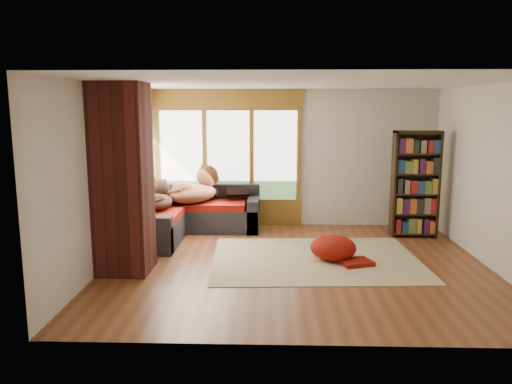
% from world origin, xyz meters
% --- Properties ---
extents(floor, '(5.50, 5.50, 0.00)m').
position_xyz_m(floor, '(0.00, 0.00, 0.00)').
color(floor, brown).
rests_on(floor, ground).
extents(ceiling, '(5.50, 5.50, 0.00)m').
position_xyz_m(ceiling, '(0.00, 0.00, 2.60)').
color(ceiling, white).
extents(wall_back, '(5.50, 0.04, 2.60)m').
position_xyz_m(wall_back, '(0.00, 2.50, 1.30)').
color(wall_back, silver).
rests_on(wall_back, ground).
extents(wall_front, '(5.50, 0.04, 2.60)m').
position_xyz_m(wall_front, '(0.00, -2.50, 1.30)').
color(wall_front, silver).
rests_on(wall_front, ground).
extents(wall_left, '(0.04, 5.00, 2.60)m').
position_xyz_m(wall_left, '(-2.75, 0.00, 1.30)').
color(wall_left, silver).
rests_on(wall_left, ground).
extents(wall_right, '(0.04, 5.00, 2.60)m').
position_xyz_m(wall_right, '(2.75, 0.00, 1.30)').
color(wall_right, silver).
rests_on(wall_right, ground).
extents(windows_back, '(2.82, 0.10, 1.90)m').
position_xyz_m(windows_back, '(-1.20, 2.47, 1.35)').
color(windows_back, olive).
rests_on(windows_back, wall_back).
extents(windows_left, '(0.10, 2.62, 1.90)m').
position_xyz_m(windows_left, '(-2.72, 1.20, 1.35)').
color(windows_left, olive).
rests_on(windows_left, wall_left).
extents(roller_blind, '(0.03, 0.72, 0.90)m').
position_xyz_m(roller_blind, '(-2.69, 2.03, 1.75)').
color(roller_blind, '#789C69').
rests_on(roller_blind, wall_left).
extents(brick_chimney, '(0.70, 0.70, 2.60)m').
position_xyz_m(brick_chimney, '(-2.40, -0.35, 1.30)').
color(brick_chimney, '#471914').
rests_on(brick_chimney, ground).
extents(sectional_sofa, '(2.20, 2.20, 0.80)m').
position_xyz_m(sectional_sofa, '(-1.95, 1.70, 0.30)').
color(sectional_sofa, black).
rests_on(sectional_sofa, ground).
extents(area_rug, '(3.19, 2.51, 0.01)m').
position_xyz_m(area_rug, '(0.30, 0.26, 0.01)').
color(area_rug, beige).
rests_on(area_rug, ground).
extents(bookshelf, '(0.80, 0.27, 1.87)m').
position_xyz_m(bookshelf, '(2.14, 1.65, 0.93)').
color(bookshelf, black).
rests_on(bookshelf, ground).
extents(pouf, '(0.84, 0.84, 0.37)m').
position_xyz_m(pouf, '(0.56, 0.25, 0.20)').
color(pouf, maroon).
rests_on(pouf, area_rug).
extents(dog_tan, '(1.14, 1.17, 0.58)m').
position_xyz_m(dog_tan, '(-1.75, 1.93, 0.83)').
color(dog_tan, brown).
rests_on(dog_tan, sectional_sofa).
extents(dog_brindle, '(0.51, 0.80, 0.42)m').
position_xyz_m(dog_brindle, '(-2.30, 1.34, 0.75)').
color(dog_brindle, black).
rests_on(dog_brindle, sectional_sofa).
extents(throw_pillows, '(1.98, 1.68, 0.45)m').
position_xyz_m(throw_pillows, '(-1.86, 1.75, 0.77)').
color(throw_pillows, black).
rests_on(throw_pillows, sectional_sofa).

